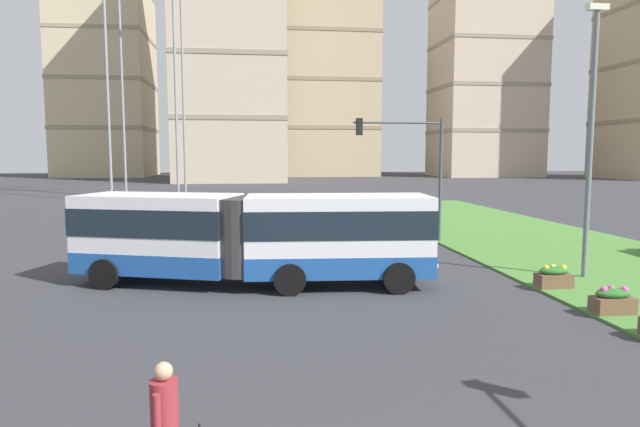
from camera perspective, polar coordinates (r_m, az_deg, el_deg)
name	(u,v)px	position (r m, az deg, el deg)	size (l,w,h in m)	color
articulated_bus	(253,235)	(18.57, -6.88, -2.26)	(12.01, 4.77, 3.00)	white
car_navy_sedan	(169,232)	(26.60, -15.28, -1.86)	(4.60, 2.48, 1.58)	#19234C
pedestrian_crossing	(165,418)	(7.78, -15.70, -19.61)	(0.36, 0.57, 1.74)	black
flower_planter_3	(613,300)	(17.03, 27.93, -7.92)	(1.10, 0.56, 0.74)	brown
flower_planter_4	(554,277)	(19.43, 22.94, -6.01)	(1.10, 0.56, 0.74)	brown
traffic_light_far_right	(412,157)	(27.29, 9.44, 5.72)	(4.44, 0.28, 6.05)	#474C51
streetlight_median	(591,132)	(21.18, 26.14, 7.55)	(0.70, 0.28, 9.32)	slate
apartment_tower_west	(106,85)	(118.74, -21.19, 12.21)	(16.92, 19.16, 35.48)	beige
apartment_tower_westcentre	(229,33)	(92.97, -9.35, 17.91)	(17.37, 16.68, 46.86)	#C6B299
apartment_tower_centre	(325,39)	(115.71, 0.56, 17.51)	(19.73, 16.29, 54.28)	tan
apartment_tower_eastcentre	(486,68)	(115.92, 16.70, 14.14)	(18.77, 15.57, 41.95)	#C6B299
transmission_pylon	(145,22)	(57.99, -17.54, 18.27)	(9.00, 6.24, 30.79)	gray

